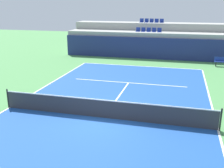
% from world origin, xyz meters
% --- Properties ---
extents(ground_plane, '(80.00, 80.00, 0.00)m').
position_xyz_m(ground_plane, '(0.00, 0.00, 0.00)').
color(ground_plane, '#4C8C4C').
extents(court_surface, '(11.00, 24.00, 0.01)m').
position_xyz_m(court_surface, '(0.00, 0.00, 0.01)').
color(court_surface, '#1E4C99').
rests_on(court_surface, ground_plane).
extents(baseline_far, '(11.00, 0.10, 0.00)m').
position_xyz_m(baseline_far, '(0.00, 11.95, 0.01)').
color(baseline_far, white).
rests_on(baseline_far, court_surface).
extents(sideline_left, '(0.10, 24.00, 0.00)m').
position_xyz_m(sideline_left, '(-5.45, 0.00, 0.01)').
color(sideline_left, white).
rests_on(sideline_left, court_surface).
extents(sideline_right, '(0.10, 24.00, 0.00)m').
position_xyz_m(sideline_right, '(5.45, 0.00, 0.01)').
color(sideline_right, white).
rests_on(sideline_right, court_surface).
extents(service_line_far, '(8.26, 0.10, 0.00)m').
position_xyz_m(service_line_far, '(0.00, 6.40, 0.01)').
color(service_line_far, white).
rests_on(service_line_far, court_surface).
extents(centre_service_line, '(0.10, 6.40, 0.00)m').
position_xyz_m(centre_service_line, '(0.00, 3.20, 0.01)').
color(centre_service_line, white).
rests_on(centre_service_line, court_surface).
extents(back_wall, '(17.58, 0.30, 2.20)m').
position_xyz_m(back_wall, '(0.00, 15.65, 1.10)').
color(back_wall, navy).
rests_on(back_wall, ground_plane).
extents(stands_tier_lower, '(17.58, 2.40, 2.64)m').
position_xyz_m(stands_tier_lower, '(0.00, 17.00, 1.32)').
color(stands_tier_lower, '#9E9E99').
rests_on(stands_tier_lower, ground_plane).
extents(stands_tier_upper, '(17.58, 2.40, 3.46)m').
position_xyz_m(stands_tier_upper, '(0.00, 19.40, 1.73)').
color(stands_tier_upper, '#9E9E99').
rests_on(stands_tier_upper, ground_plane).
extents(seating_row_lower, '(2.73, 0.44, 0.44)m').
position_xyz_m(seating_row_lower, '(0.00, 17.10, 2.77)').
color(seating_row_lower, navy).
rests_on(seating_row_lower, stands_tier_lower).
extents(seating_row_upper, '(2.73, 0.44, 0.44)m').
position_xyz_m(seating_row_upper, '(0.00, 19.50, 3.58)').
color(seating_row_upper, navy).
rests_on(seating_row_upper, stands_tier_upper).
extents(tennis_net, '(11.08, 0.08, 1.07)m').
position_xyz_m(tennis_net, '(0.00, 0.00, 0.51)').
color(tennis_net, black).
rests_on(tennis_net, court_surface).
extents(player_bench, '(1.50, 0.40, 0.85)m').
position_xyz_m(player_bench, '(7.32, 13.79, 0.51)').
color(player_bench, navy).
rests_on(player_bench, ground_plane).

